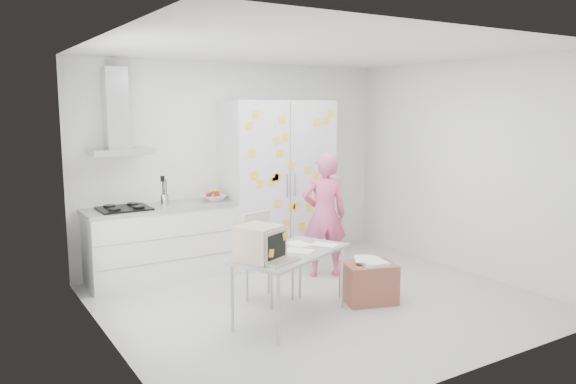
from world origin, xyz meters
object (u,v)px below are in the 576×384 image
chair (264,251)px  cardboard_box (369,282)px  person (324,215)px  desk (272,249)px

chair → cardboard_box: (0.94, -0.67, -0.32)m
person → chair: bearing=41.9°
person → desk: size_ratio=1.09×
person → cardboard_box: 1.19m
person → desk: (-1.40, -1.09, -0.00)m
desk → chair: desk is taller
chair → person: bearing=1.1°
person → cardboard_box: (-0.14, -1.05, -0.55)m
person → cardboard_box: person is taller
cardboard_box → chair: bearing=144.6°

